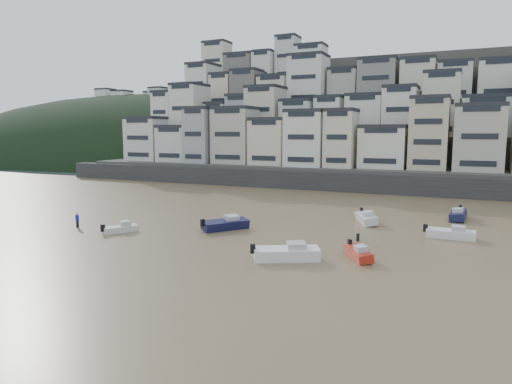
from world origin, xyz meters
The scene contains 14 objects.
ground centered at (0.00, 0.00, 0.00)m, with size 400.00×400.00×0.00m, color brown.
sea_strip centered at (-110.00, 145.00, 0.01)m, with size 340.00×340.00×0.00m, color #3F4E5A.
harbor_wall centered at (10.00, 65.00, 1.75)m, with size 140.00×3.00×3.50m, color #38383A.
hillside centered at (14.73, 104.84, 13.01)m, with size 141.04×66.00×50.00m.
headland centered at (-95.00, 135.00, 0.02)m, with size 216.00×135.00×53.33m.
boat_d centered at (25.10, 32.20, 0.72)m, with size 5.29×1.73×1.44m, color white, non-canonical shape.
boat_c centered at (1.53, 26.15, 0.81)m, with size 5.95×1.95×1.62m, color #12143A, non-canonical shape.
boat_e centered at (15.42, 36.72, 0.78)m, with size 5.73×1.88×1.56m, color silver, non-canonical shape.
boat_a centered at (12.34, 17.40, 0.85)m, with size 6.26×2.05×1.71m, color white, non-canonical shape.
boat_i centered at (25.66, 43.90, 0.80)m, with size 5.88×1.92×1.60m, color #13173C, non-canonical shape.
boat_j centered at (-8.46, 20.09, 0.56)m, with size 4.09×1.34×1.12m, color silver, non-canonical shape.
boat_b centered at (17.88, 20.51, 0.62)m, with size 4.58×1.50×1.25m, color #B02515, non-canonical shape.
person_blue centered at (-14.80, 20.01, 0.87)m, with size 0.44×0.44×1.74m, color #161FA9, non-canonical shape.
person_pink centered at (16.48, 27.04, 0.87)m, with size 0.44×0.44×1.74m, color tan, non-canonical shape.
Camera 1 is at (26.01, -18.88, 11.20)m, focal length 32.00 mm.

